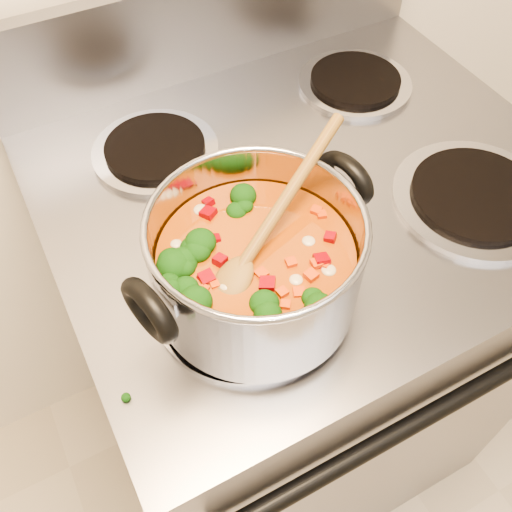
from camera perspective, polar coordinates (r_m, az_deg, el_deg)
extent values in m
cube|color=gray|center=(1.19, 3.70, -8.04)|extent=(0.74, 0.65, 0.92)
cube|color=gray|center=(0.99, -4.10, 22.29)|extent=(0.74, 0.03, 0.16)
cylinder|color=black|center=(0.79, 17.88, -14.36)|extent=(0.63, 0.02, 0.02)
cylinder|color=#A5A5AD|center=(0.68, -0.90, -4.29)|extent=(0.22, 0.22, 0.01)
cylinder|color=black|center=(0.68, -0.91, -3.92)|extent=(0.18, 0.18, 0.01)
cylinder|color=#A5A5AD|center=(0.84, 21.04, 5.42)|extent=(0.22, 0.22, 0.01)
cylinder|color=black|center=(0.83, 21.20, 5.79)|extent=(0.18, 0.18, 0.01)
cylinder|color=#A5A5AD|center=(0.87, -10.01, 10.27)|extent=(0.19, 0.19, 0.01)
cylinder|color=black|center=(0.86, -10.08, 10.66)|extent=(0.15, 0.15, 0.01)
cylinder|color=#A5A5AD|center=(0.99, 9.85, 16.63)|extent=(0.19, 0.19, 0.01)
cylinder|color=black|center=(0.99, 9.92, 17.00)|extent=(0.15, 0.15, 0.01)
cylinder|color=#A2A2AA|center=(0.62, 0.00, -0.57)|extent=(0.23, 0.23, 0.12)
torus|color=#A2A2AA|center=(0.57, 0.00, 3.17)|extent=(0.23, 0.23, 0.01)
cylinder|color=#923A0D|center=(0.64, 0.00, -1.80)|extent=(0.21, 0.21, 0.08)
torus|color=black|center=(0.55, -10.62, -5.36)|extent=(0.04, 0.08, 0.08)
torus|color=black|center=(0.65, 8.89, 7.67)|extent=(0.04, 0.08, 0.08)
ellipsoid|color=black|center=(0.58, 3.92, -3.17)|extent=(0.04, 0.04, 0.03)
ellipsoid|color=black|center=(0.61, 3.29, 1.07)|extent=(0.04, 0.04, 0.03)
ellipsoid|color=black|center=(0.66, -1.73, 5.66)|extent=(0.04, 0.04, 0.03)
ellipsoid|color=black|center=(0.58, -1.82, -3.24)|extent=(0.04, 0.04, 0.03)
ellipsoid|color=black|center=(0.57, -5.27, -5.10)|extent=(0.04, 0.04, 0.03)
ellipsoid|color=black|center=(0.62, 5.57, 1.54)|extent=(0.04, 0.04, 0.03)
ellipsoid|color=black|center=(0.65, 1.12, 5.49)|extent=(0.04, 0.04, 0.03)
ellipsoid|color=black|center=(0.62, -6.41, 1.17)|extent=(0.04, 0.04, 0.03)
ellipsoid|color=maroon|center=(0.64, -0.15, 3.63)|extent=(0.01, 0.01, 0.01)
ellipsoid|color=maroon|center=(0.59, -4.16, -2.04)|extent=(0.01, 0.01, 0.01)
ellipsoid|color=maroon|center=(0.61, -8.78, 0.44)|extent=(0.01, 0.01, 0.01)
ellipsoid|color=maroon|center=(0.57, 4.27, -4.61)|extent=(0.01, 0.01, 0.01)
ellipsoid|color=maroon|center=(0.60, -6.75, -0.65)|extent=(0.01, 0.01, 0.01)
ellipsoid|color=maroon|center=(0.61, 3.81, 0.99)|extent=(0.01, 0.01, 0.01)
ellipsoid|color=maroon|center=(0.59, 2.42, -1.32)|extent=(0.01, 0.01, 0.01)
ellipsoid|color=maroon|center=(0.62, -6.78, 1.81)|extent=(0.01, 0.01, 0.01)
ellipsoid|color=maroon|center=(0.58, -2.19, -2.89)|extent=(0.01, 0.01, 0.01)
ellipsoid|color=maroon|center=(0.63, 6.68, 2.38)|extent=(0.01, 0.01, 0.01)
ellipsoid|color=maroon|center=(0.64, -0.67, 3.82)|extent=(0.01, 0.01, 0.01)
ellipsoid|color=maroon|center=(0.58, 0.64, -3.12)|extent=(0.01, 0.01, 0.01)
ellipsoid|color=#BB380A|center=(0.60, 8.03, -1.48)|extent=(0.01, 0.01, 0.01)
ellipsoid|color=#BB380A|center=(0.64, -2.04, 4.26)|extent=(0.01, 0.01, 0.01)
ellipsoid|color=#BB380A|center=(0.60, -1.20, -0.94)|extent=(0.01, 0.01, 0.01)
ellipsoid|color=#BB380A|center=(0.59, 1.58, -1.75)|extent=(0.01, 0.01, 0.01)
ellipsoid|color=#BB380A|center=(0.63, -1.41, 3.17)|extent=(0.01, 0.01, 0.01)
ellipsoid|color=#BB380A|center=(0.58, -5.93, -3.69)|extent=(0.01, 0.01, 0.01)
ellipsoid|color=#BB380A|center=(0.61, 7.58, -0.21)|extent=(0.01, 0.01, 0.01)
ellipsoid|color=#BB380A|center=(0.56, -2.50, -5.56)|extent=(0.01, 0.01, 0.01)
ellipsoid|color=#BB380A|center=(0.65, 3.00, 4.90)|extent=(0.01, 0.01, 0.01)
ellipsoid|color=#BB380A|center=(0.66, 2.39, 5.63)|extent=(0.01, 0.01, 0.01)
ellipsoid|color=#BB380A|center=(0.62, -2.07, 1.72)|extent=(0.01, 0.01, 0.01)
ellipsoid|color=#BB380A|center=(0.63, -4.66, 3.34)|extent=(0.01, 0.01, 0.01)
ellipsoid|color=tan|center=(0.56, 2.32, -5.96)|extent=(0.02, 0.02, 0.01)
ellipsoid|color=tan|center=(0.58, -3.28, -3.77)|extent=(0.02, 0.02, 0.01)
ellipsoid|color=tan|center=(0.66, -1.34, 6.31)|extent=(0.02, 0.02, 0.01)
ellipsoid|color=tan|center=(0.62, 1.78, 1.78)|extent=(0.02, 0.02, 0.01)
ellipsoid|color=tan|center=(0.63, 4.14, 2.56)|extent=(0.02, 0.02, 0.01)
ellipsoid|color=tan|center=(0.63, -5.57, 3.19)|extent=(0.02, 0.02, 0.01)
ellipsoid|color=tan|center=(0.56, -5.08, -5.70)|extent=(0.02, 0.02, 0.01)
ellipsoid|color=brown|center=(0.59, -2.46, -2.63)|extent=(0.08, 0.07, 0.04)
cylinder|color=brown|center=(0.61, 3.16, 5.99)|extent=(0.20, 0.11, 0.08)
ellipsoid|color=black|center=(0.67, 11.96, -7.30)|extent=(0.01, 0.01, 0.01)
ellipsoid|color=black|center=(0.77, 10.18, 3.17)|extent=(0.01, 0.01, 0.01)
ellipsoid|color=black|center=(0.61, 1.36, -17.27)|extent=(0.01, 0.01, 0.01)
ellipsoid|color=black|center=(0.61, 2.42, -16.76)|extent=(0.01, 0.01, 0.01)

